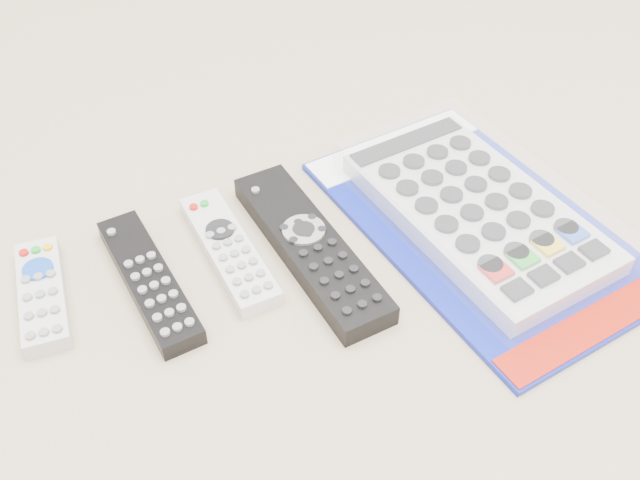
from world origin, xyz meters
name	(u,v)px	position (x,y,z in m)	size (l,w,h in m)	color
remote_small_grey	(42,294)	(-0.24, 0.06, 0.01)	(0.05, 0.14, 0.02)	#B5B5B7
remote_slim_black	(149,280)	(-0.15, 0.03, 0.01)	(0.06, 0.19, 0.02)	black
remote_silver_dvd	(229,249)	(-0.06, 0.04, 0.01)	(0.05, 0.17, 0.02)	silver
remote_large_black	(310,247)	(0.01, 0.01, 0.01)	(0.07, 0.24, 0.03)	black
jumbo_remote_packaged	(477,209)	(0.19, -0.03, 0.02)	(0.26, 0.38, 0.05)	#0D1B92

